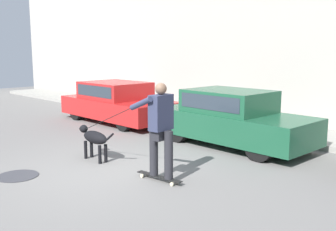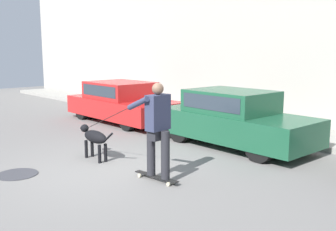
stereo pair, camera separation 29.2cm
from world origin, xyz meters
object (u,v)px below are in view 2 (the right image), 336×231
Objects in this scene: dog at (94,138)px; skateboarder at (157,126)px; parked_car_1 at (234,120)px; parked_car_0 at (122,103)px.

skateboarder is at bearing -176.84° from dog.
parked_car_1 is 1.40× the size of skateboarder.
dog is (3.29, -3.17, -0.14)m from parked_car_0.
parked_car_0 reaches higher than dog.
skateboarder is (5.29, -3.12, 0.39)m from parked_car_0.
parked_car_0 is at bearing -178.42° from parked_car_1.
parked_car_0 is 4.57m from dog.
parked_car_0 is 4.60m from parked_car_1.
dog is at bearing -110.86° from parked_car_1.
parked_car_1 is 3.21m from skateboarder.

